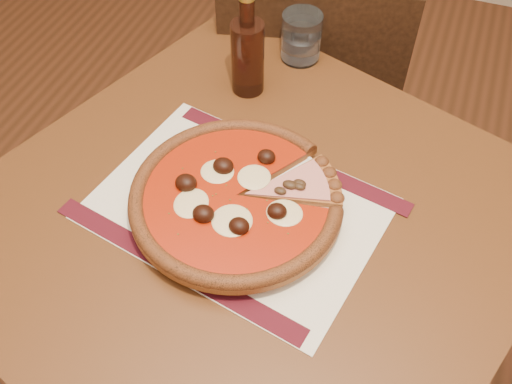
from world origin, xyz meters
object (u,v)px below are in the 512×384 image
plate (237,204)px  pizza (236,196)px  bottle (248,54)px  water_glass (301,37)px  chair_far (308,99)px  table (252,250)px

plate → pizza: size_ratio=0.92×
pizza → bottle: (-0.09, 0.27, 0.05)m
bottle → water_glass: bearing=63.3°
water_glass → chair_far: bearing=96.0°
table → pizza: size_ratio=3.12×
table → chair_far: chair_far is taller
plate → pizza: pizza is taller
plate → water_glass: size_ratio=3.21×
water_glass → bottle: bottle is taller
water_glass → pizza: bearing=-86.7°
water_glass → bottle: (-0.06, -0.12, 0.03)m
pizza → bottle: bearing=107.3°
chair_far → plate: size_ratio=2.83×
pizza → water_glass: bearing=93.3°
pizza → bottle: 0.29m
pizza → water_glass: (-0.02, 0.40, 0.02)m
plate → water_glass: 0.40m
table → pizza: pizza is taller
pizza → plate: bearing=37.9°
plate → bottle: 0.29m
chair_far → pizza: size_ratio=2.61×
plate → table: bearing=-2.3°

